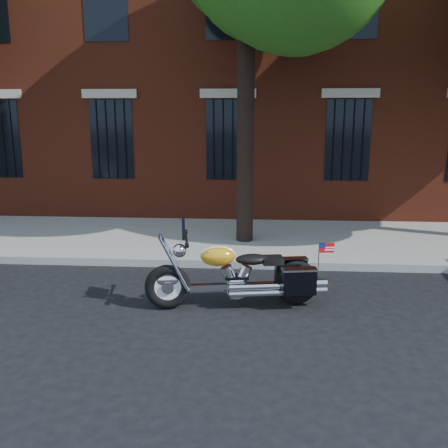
{
  "coord_description": "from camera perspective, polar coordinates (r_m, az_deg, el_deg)",
  "views": [
    {
      "loc": [
        0.78,
        -7.72,
        2.92
      ],
      "look_at": [
        0.19,
        0.8,
        0.98
      ],
      "focal_mm": 40.0,
      "sensor_mm": 36.0,
      "label": 1
    }
  ],
  "objects": [
    {
      "name": "ground",
      "position": [
        8.29,
        -1.73,
        -7.85
      ],
      "size": [
        120.0,
        120.0,
        0.0
      ],
      "primitive_type": "plane",
      "color": "black",
      "rests_on": "ground"
    },
    {
      "name": "curb",
      "position": [
        9.56,
        -0.92,
        -4.53
      ],
      "size": [
        40.0,
        0.16,
        0.15
      ],
      "primitive_type": "cube",
      "color": "gray",
      "rests_on": "ground"
    },
    {
      "name": "building",
      "position": [
        18.06,
        1.53,
        22.6
      ],
      "size": [
        26.0,
        10.08,
        12.0
      ],
      "color": "maroon",
      "rests_on": "ground"
    },
    {
      "name": "motorcycle",
      "position": [
        7.58,
        2.1,
        -6.05
      ],
      "size": [
        2.8,
        1.05,
        1.4
      ],
      "rotation": [
        0.0,
        0.0,
        0.16
      ],
      "color": "black",
      "rests_on": "ground"
    },
    {
      "name": "sidewalk",
      "position": [
        11.37,
        -0.12,
        -1.71
      ],
      "size": [
        40.0,
        3.6,
        0.15
      ],
      "primitive_type": "cube",
      "color": "gray",
      "rests_on": "ground"
    }
  ]
}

